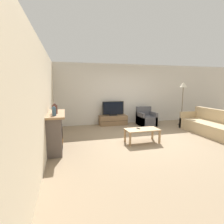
{
  "coord_description": "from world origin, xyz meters",
  "views": [
    {
      "loc": [
        -2.56,
        -5.19,
        1.75
      ],
      "look_at": [
        -1.04,
        0.49,
        0.85
      ],
      "focal_mm": 28.0,
      "sensor_mm": 36.0,
      "label": 1
    }
  ],
  "objects_px": {
    "fireplace": "(55,131)",
    "tv": "(113,109)",
    "tv_stand": "(113,120)",
    "mantel_vase_left": "(54,111)",
    "mantel_vase_centre_left": "(55,109)",
    "coffee_table": "(142,131)",
    "mantel_clock": "(55,110)",
    "remote": "(138,128)",
    "floor_lamp": "(183,88)",
    "armchair": "(146,119)",
    "couch": "(213,127)"
  },
  "relations": [
    {
      "from": "fireplace",
      "to": "tv",
      "type": "xyz_separation_m",
      "value": [
        2.32,
        2.48,
        0.21
      ]
    },
    {
      "from": "fireplace",
      "to": "tv_stand",
      "type": "bearing_deg",
      "value": 46.85
    },
    {
      "from": "mantel_vase_left",
      "to": "mantel_vase_centre_left",
      "type": "bearing_deg",
      "value": 90.0
    },
    {
      "from": "coffee_table",
      "to": "mantel_clock",
      "type": "bearing_deg",
      "value": 174.35
    },
    {
      "from": "remote",
      "to": "floor_lamp",
      "type": "distance_m",
      "value": 3.54
    },
    {
      "from": "mantel_vase_centre_left",
      "to": "armchair",
      "type": "height_order",
      "value": "mantel_vase_centre_left"
    },
    {
      "from": "armchair",
      "to": "remote",
      "type": "bearing_deg",
      "value": -121.42
    },
    {
      "from": "mantel_vase_centre_left",
      "to": "fireplace",
      "type": "bearing_deg",
      "value": 98.6
    },
    {
      "from": "tv",
      "to": "couch",
      "type": "bearing_deg",
      "value": -38.73
    },
    {
      "from": "tv_stand",
      "to": "floor_lamp",
      "type": "relative_size",
      "value": 0.65
    },
    {
      "from": "mantel_vase_left",
      "to": "tv_stand",
      "type": "bearing_deg",
      "value": 51.67
    },
    {
      "from": "armchair",
      "to": "coffee_table",
      "type": "xyz_separation_m",
      "value": [
        -1.19,
        -2.18,
        0.1
      ]
    },
    {
      "from": "mantel_vase_centre_left",
      "to": "tv_stand",
      "type": "xyz_separation_m",
      "value": [
        2.31,
        2.59,
        -0.92
      ]
    },
    {
      "from": "mantel_vase_centre_left",
      "to": "remote",
      "type": "xyz_separation_m",
      "value": [
        2.42,
        0.07,
        -0.7
      ]
    },
    {
      "from": "mantel_vase_left",
      "to": "coffee_table",
      "type": "bearing_deg",
      "value": 7.62
    },
    {
      "from": "coffee_table",
      "to": "remote",
      "type": "bearing_deg",
      "value": 148.72
    },
    {
      "from": "couch",
      "to": "tv_stand",
      "type": "bearing_deg",
      "value": 141.25
    },
    {
      "from": "mantel_clock",
      "to": "tv_stand",
      "type": "height_order",
      "value": "mantel_clock"
    },
    {
      "from": "mantel_vase_centre_left",
      "to": "mantel_clock",
      "type": "xyz_separation_m",
      "value": [
        0.0,
        0.26,
        -0.05
      ]
    },
    {
      "from": "fireplace",
      "to": "mantel_vase_centre_left",
      "type": "distance_m",
      "value": 0.63
    },
    {
      "from": "mantel_clock",
      "to": "coffee_table",
      "type": "height_order",
      "value": "mantel_clock"
    },
    {
      "from": "armchair",
      "to": "remote",
      "type": "height_order",
      "value": "armchair"
    },
    {
      "from": "tv",
      "to": "coffee_table",
      "type": "height_order",
      "value": "tv"
    },
    {
      "from": "mantel_clock",
      "to": "armchair",
      "type": "distance_m",
      "value": 4.26
    },
    {
      "from": "mantel_clock",
      "to": "coffee_table",
      "type": "distance_m",
      "value": 2.63
    },
    {
      "from": "fireplace",
      "to": "tv",
      "type": "distance_m",
      "value": 3.4
    },
    {
      "from": "mantel_vase_left",
      "to": "mantel_clock",
      "type": "xyz_separation_m",
      "value": [
        0.0,
        0.59,
        -0.03
      ]
    },
    {
      "from": "mantel_vase_left",
      "to": "mantel_clock",
      "type": "relative_size",
      "value": 1.59
    },
    {
      "from": "mantel_vase_centre_left",
      "to": "remote",
      "type": "relative_size",
      "value": 1.79
    },
    {
      "from": "mantel_vase_centre_left",
      "to": "floor_lamp",
      "type": "bearing_deg",
      "value": 19.05
    },
    {
      "from": "mantel_clock",
      "to": "tv_stand",
      "type": "bearing_deg",
      "value": 45.31
    },
    {
      "from": "mantel_vase_left",
      "to": "couch",
      "type": "relative_size",
      "value": 0.1
    },
    {
      "from": "fireplace",
      "to": "armchair",
      "type": "height_order",
      "value": "fireplace"
    },
    {
      "from": "tv_stand",
      "to": "remote",
      "type": "bearing_deg",
      "value": -87.42
    },
    {
      "from": "mantel_vase_centre_left",
      "to": "armchair",
      "type": "xyz_separation_m",
      "value": [
        3.71,
        2.18,
        -0.87
      ]
    },
    {
      "from": "remote",
      "to": "floor_lamp",
      "type": "xyz_separation_m",
      "value": [
        2.84,
        1.75,
        1.19
      ]
    },
    {
      "from": "remote",
      "to": "armchair",
      "type": "bearing_deg",
      "value": 41.19
    },
    {
      "from": "armchair",
      "to": "tv_stand",
      "type": "bearing_deg",
      "value": 163.99
    },
    {
      "from": "mantel_clock",
      "to": "coffee_table",
      "type": "bearing_deg",
      "value": -5.65
    },
    {
      "from": "fireplace",
      "to": "floor_lamp",
      "type": "height_order",
      "value": "floor_lamp"
    },
    {
      "from": "couch",
      "to": "armchair",
      "type": "bearing_deg",
      "value": 128.73
    },
    {
      "from": "mantel_vase_left",
      "to": "tv",
      "type": "bearing_deg",
      "value": 51.65
    },
    {
      "from": "armchair",
      "to": "floor_lamp",
      "type": "relative_size",
      "value": 0.42
    },
    {
      "from": "mantel_vase_centre_left",
      "to": "mantel_clock",
      "type": "height_order",
      "value": "mantel_vase_centre_left"
    },
    {
      "from": "armchair",
      "to": "couch",
      "type": "relative_size",
      "value": 0.32
    },
    {
      "from": "tv_stand",
      "to": "coffee_table",
      "type": "xyz_separation_m",
      "value": [
        0.21,
        -2.58,
        0.15
      ]
    },
    {
      "from": "mantel_vase_left",
      "to": "couch",
      "type": "xyz_separation_m",
      "value": [
        5.35,
        0.48,
        -0.83
      ]
    },
    {
      "from": "mantel_vase_left",
      "to": "floor_lamp",
      "type": "height_order",
      "value": "floor_lamp"
    },
    {
      "from": "armchair",
      "to": "floor_lamp",
      "type": "distance_m",
      "value": 2.09
    },
    {
      "from": "remote",
      "to": "couch",
      "type": "bearing_deg",
      "value": -15.84
    }
  ]
}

